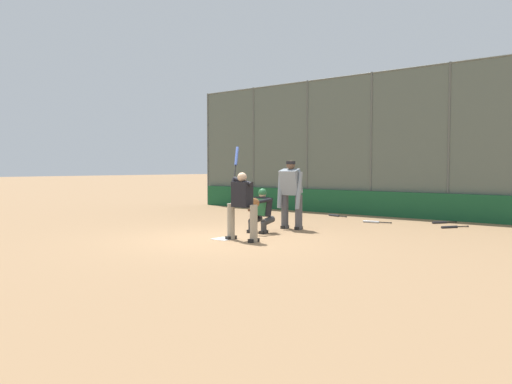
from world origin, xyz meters
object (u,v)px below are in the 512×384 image
umpire_home (291,192)px  spare_bat_third_base_side (335,216)px  spare_bat_first_base_side (451,227)px  fielding_glove_on_dirt (252,210)px  catcher_behind_plate (261,210)px  spare_bat_near_backstop (441,222)px  batter_at_plate (242,204)px  spare_bat_by_padding (373,222)px

umpire_home → spare_bat_third_base_side: size_ratio=2.23×
spare_bat_first_base_side → fielding_glove_on_dirt: fielding_glove_on_dirt is taller
catcher_behind_plate → spare_bat_near_backstop: catcher_behind_plate is taller
spare_bat_first_base_side → fielding_glove_on_dirt: (7.51, -0.58, 0.02)m
spare_bat_near_backstop → spare_bat_first_base_side: same height
spare_bat_third_base_side → spare_bat_first_base_side: same height
batter_at_plate → fielding_glove_on_dirt: batter_at_plate is taller
batter_at_plate → fielding_glove_on_dirt: 7.56m
spare_bat_third_base_side → fielding_glove_on_dirt: fielding_glove_on_dirt is taller
catcher_behind_plate → spare_bat_by_padding: bearing=-112.4°
catcher_behind_plate → spare_bat_third_base_side: size_ratio=1.36×
batter_at_plate → catcher_behind_plate: size_ratio=1.92×
batter_at_plate → fielding_glove_on_dirt: bearing=-50.6°
umpire_home → spare_bat_by_padding: 3.09m
fielding_glove_on_dirt → spare_bat_first_base_side: bearing=175.6°
spare_bat_third_base_side → fielding_glove_on_dirt: bearing=20.2°
umpire_home → catcher_behind_plate: bearing=75.1°
umpire_home → spare_bat_first_base_side: umpire_home is taller
batter_at_plate → spare_bat_near_backstop: (-2.29, -6.29, -0.80)m
spare_bat_first_base_side → fielding_glove_on_dirt: 7.53m
batter_at_plate → fielding_glove_on_dirt: size_ratio=7.01×
spare_bat_near_backstop → spare_bat_first_base_side: bearing=67.2°
spare_bat_by_padding → umpire_home: bearing=59.4°
spare_bat_by_padding → spare_bat_third_base_side: bearing=-37.5°
catcher_behind_plate → fielding_glove_on_dirt: 6.14m
spare_bat_by_padding → spare_bat_first_base_side: (-2.20, -0.18, 0.00)m
spare_bat_near_backstop → spare_bat_by_padding: (1.61, 1.13, -0.00)m
catcher_behind_plate → spare_bat_first_base_side: size_ratio=1.47×
batter_at_plate → catcher_behind_plate: bearing=-66.6°
batter_at_plate → spare_bat_third_base_side: bearing=-77.7°
batter_at_plate → spare_bat_by_padding: 5.27m
spare_bat_by_padding → catcher_behind_plate: bearing=62.3°
catcher_behind_plate → spare_bat_near_backstop: bearing=-124.4°
catcher_behind_plate → spare_bat_third_base_side: (0.62, -4.78, -0.54)m
batter_at_plate → spare_bat_first_base_side: batter_at_plate is taller
catcher_behind_plate → spare_bat_third_base_side: catcher_behind_plate is taller
spare_bat_near_backstop → spare_bat_third_base_side: size_ratio=0.86×
spare_bat_near_backstop → spare_bat_third_base_side: (3.47, 0.15, 0.00)m
batter_at_plate → catcher_behind_plate: 1.49m
spare_bat_near_backstop → spare_bat_by_padding: size_ratio=0.83×
catcher_behind_plate → fielding_glove_on_dirt: bearing=-52.6°
spare_bat_by_padding → spare_bat_near_backstop: bearing=-154.7°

